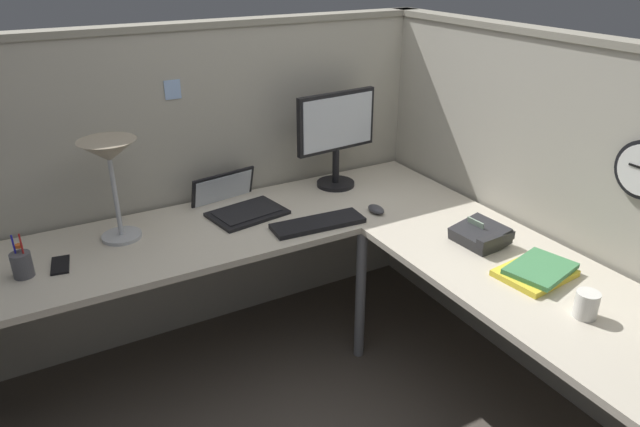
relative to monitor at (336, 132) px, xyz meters
The scene contains 15 objects.
ground_plane 1.24m from the monitor, 115.11° to the right, with size 6.80×6.80×0.00m, color #4C443D.
cubicle_wall_back 0.74m from the monitor, 160.74° to the left, with size 2.57×0.12×1.58m.
cubicle_wall_right 1.09m from the monitor, 57.69° to the right, with size 0.12×2.37×1.58m.
desk 0.91m from the monitor, 122.97° to the right, with size 2.35×2.15×0.73m.
monitor is the anchor object (origin of this frame).
laptop 0.63m from the monitor, behind, with size 0.40×0.43×0.22m.
keyboard 0.57m from the monitor, 130.14° to the right, with size 0.43×0.14×0.02m, color black.
computer_mouse 0.48m from the monitor, 91.04° to the right, with size 0.06×0.10×0.03m, color #38383D.
desk_lamp_dome 1.13m from the monitor, behind, with size 0.24×0.24×0.44m.
pen_cup 1.56m from the monitor, behind, with size 0.08×0.08×0.18m.
cell_phone 1.44m from the monitor, behind, with size 0.07×0.14×0.01m, color black.
office_phone 0.93m from the monitor, 76.75° to the right, with size 0.20×0.22×0.11m.
book_stack 1.23m from the monitor, 80.21° to the right, with size 0.32×0.25×0.04m.
coffee_mug 1.48m from the monitor, 84.66° to the right, with size 0.08×0.08×0.10m, color silver.
pinned_note_leftmost 0.84m from the monitor, 166.93° to the left, with size 0.08×0.00×0.09m, color #99B7E5.
Camera 1 is at (-1.17, -1.81, 1.89)m, focal length 32.44 mm.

